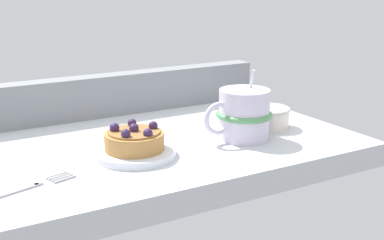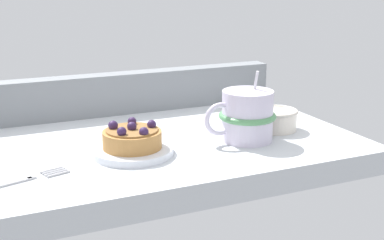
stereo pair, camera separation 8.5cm
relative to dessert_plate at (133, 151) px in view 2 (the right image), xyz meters
The scene contains 7 objects.
ground_plane 9.43cm from the dessert_plate, 43.80° to the left, with size 66.40×43.21×4.02cm, color silver.
window_rail_back 26.78cm from the dessert_plate, 75.71° to the left, with size 65.07×4.33×8.16cm, color gray.
dessert_plate is the anchor object (origin of this frame).
raspberry_tart 2.23cm from the dessert_plate, 105.10° to the right, with size 9.26×9.26×4.24cm.
coffee_mug 20.34cm from the dessert_plate, ahead, with size 12.92×9.77×11.89cm.
dessert_fork 19.17cm from the dessert_plate, 165.50° to the right, with size 16.12×6.04×0.60cm.
sugar_bowl 28.12cm from the dessert_plate, ahead, with size 8.16×8.16×3.80cm.
Camera 2 is at (-30.15, -81.79, 27.71)cm, focal length 49.25 mm.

